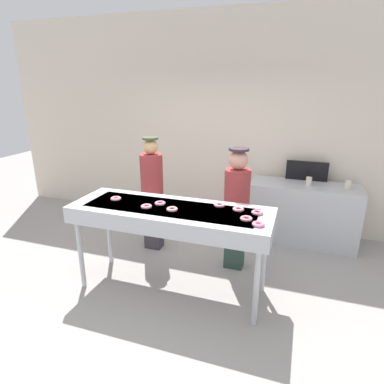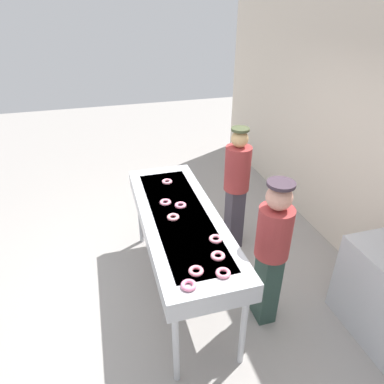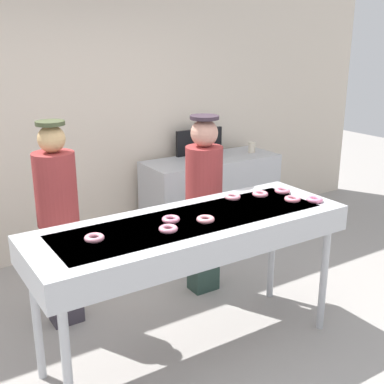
% 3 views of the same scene
% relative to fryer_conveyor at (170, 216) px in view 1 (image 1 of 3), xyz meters
% --- Properties ---
extents(ground_plane, '(16.00, 16.00, 0.00)m').
position_rel_fryer_conveyor_xyz_m(ground_plane, '(0.00, 0.00, -0.93)').
color(ground_plane, '#9E9993').
extents(back_wall, '(8.00, 0.12, 3.39)m').
position_rel_fryer_conveyor_xyz_m(back_wall, '(0.00, 2.22, 0.76)').
color(back_wall, beige).
rests_on(back_wall, ground).
extents(fryer_conveyor, '(2.22, 0.75, 1.03)m').
position_rel_fryer_conveyor_xyz_m(fryer_conveyor, '(0.00, 0.00, 0.00)').
color(fryer_conveyor, '#B7BABF').
rests_on(fryer_conveyor, ground).
extents(strawberry_donut_0, '(0.14, 0.14, 0.03)m').
position_rel_fryer_conveyor_xyz_m(strawberry_donut_0, '(0.84, -0.08, 0.11)').
color(strawberry_donut_0, pink).
rests_on(strawberry_donut_0, fryer_conveyor).
extents(strawberry_donut_1, '(0.13, 0.13, 0.03)m').
position_rel_fryer_conveyor_xyz_m(strawberry_donut_1, '(0.72, 0.15, 0.11)').
color(strawberry_donut_1, pink).
rests_on(strawberry_donut_1, fryer_conveyor).
extents(strawberry_donut_2, '(0.15, 0.15, 0.03)m').
position_rel_fryer_conveyor_xyz_m(strawberry_donut_2, '(-0.24, -0.10, 0.11)').
color(strawberry_donut_2, pink).
rests_on(strawberry_donut_2, fryer_conveyor).
extents(strawberry_donut_3, '(0.14, 0.14, 0.03)m').
position_rel_fryer_conveyor_xyz_m(strawberry_donut_3, '(-0.69, 0.02, 0.11)').
color(strawberry_donut_3, pink).
rests_on(strawberry_donut_3, fryer_conveyor).
extents(strawberry_donut_4, '(0.17, 0.17, 0.03)m').
position_rel_fryer_conveyor_xyz_m(strawberry_donut_4, '(0.50, 0.20, 0.11)').
color(strawberry_donut_4, pink).
rests_on(strawberry_donut_4, fryer_conveyor).
extents(strawberry_donut_5, '(0.16, 0.16, 0.03)m').
position_rel_fryer_conveyor_xyz_m(strawberry_donut_5, '(0.98, -0.18, 0.11)').
color(strawberry_donut_5, pink).
rests_on(strawberry_donut_5, fryer_conveyor).
extents(strawberry_donut_6, '(0.17, 0.17, 0.03)m').
position_rel_fryer_conveyor_xyz_m(strawberry_donut_6, '(0.06, -0.08, 0.11)').
color(strawberry_donut_6, pink).
rests_on(strawberry_donut_6, fryer_conveyor).
extents(strawberry_donut_7, '(0.17, 0.17, 0.03)m').
position_rel_fryer_conveyor_xyz_m(strawberry_donut_7, '(0.92, 0.12, 0.11)').
color(strawberry_donut_7, pink).
rests_on(strawberry_donut_7, fryer_conveyor).
extents(strawberry_donut_8, '(0.17, 0.17, 0.03)m').
position_rel_fryer_conveyor_xyz_m(strawberry_donut_8, '(-0.14, 0.04, 0.11)').
color(strawberry_donut_8, pink).
rests_on(strawberry_donut_8, fryer_conveyor).
extents(worker_baker, '(0.32, 0.32, 1.59)m').
position_rel_fryer_conveyor_xyz_m(worker_baker, '(0.59, 0.73, -0.04)').
color(worker_baker, '#283F36').
rests_on(worker_baker, ground).
extents(worker_assistant, '(0.31, 0.31, 1.63)m').
position_rel_fryer_conveyor_xyz_m(worker_assistant, '(-0.64, 0.88, -0.03)').
color(worker_assistant, '#3B353F').
rests_on(worker_assistant, ground).
extents(prep_counter, '(1.55, 0.60, 0.91)m').
position_rel_fryer_conveyor_xyz_m(prep_counter, '(1.39, 1.77, -0.48)').
color(prep_counter, '#B7BABF').
rests_on(prep_counter, ground).
extents(paper_cup_0, '(0.08, 0.08, 0.12)m').
position_rel_fryer_conveyor_xyz_m(paper_cup_0, '(1.43, 1.75, 0.04)').
color(paper_cup_0, beige).
rests_on(paper_cup_0, prep_counter).
extents(paper_cup_1, '(0.08, 0.08, 0.12)m').
position_rel_fryer_conveyor_xyz_m(paper_cup_1, '(1.95, 1.74, 0.04)').
color(paper_cup_1, beige).
rests_on(paper_cup_1, prep_counter).
extents(menu_display, '(0.60, 0.04, 0.29)m').
position_rel_fryer_conveyor_xyz_m(menu_display, '(1.39, 2.02, 0.12)').
color(menu_display, black).
rests_on(menu_display, prep_counter).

